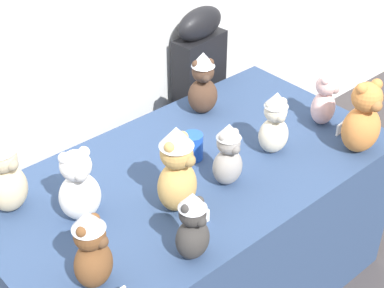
{
  "coord_description": "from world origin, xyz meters",
  "views": [
    {
      "loc": [
        -1.18,
        -1.09,
        2.09
      ],
      "look_at": [
        0.0,
        0.25,
        0.83
      ],
      "focal_mm": 54.8,
      "sensor_mm": 36.0,
      "label": 1
    }
  ],
  "objects_px": {
    "teddy_bear_chestnut": "(92,250)",
    "teddy_bear_cream": "(275,123)",
    "instrument_case": "(199,104)",
    "teddy_bear_ash": "(228,155)",
    "teddy_bear_blush": "(324,101)",
    "teddy_bear_charcoal": "(193,226)",
    "teddy_bear_cocoa": "(203,84)",
    "party_cup_blue": "(193,146)",
    "teddy_bear_ginger": "(363,119)",
    "teddy_bear_honey": "(177,170)",
    "display_table": "(192,237)",
    "teddy_bear_sand": "(5,173)",
    "teddy_bear_snow": "(79,187)"
  },
  "relations": [
    {
      "from": "teddy_bear_ash",
      "to": "teddy_bear_honey",
      "type": "relative_size",
      "value": 0.77
    },
    {
      "from": "display_table",
      "to": "teddy_bear_cocoa",
      "type": "distance_m",
      "value": 0.65
    },
    {
      "from": "teddy_bear_cocoa",
      "to": "teddy_bear_honey",
      "type": "xyz_separation_m",
      "value": [
        -0.5,
        -0.41,
        0.02
      ]
    },
    {
      "from": "instrument_case",
      "to": "teddy_bear_blush",
      "type": "bearing_deg",
      "value": -89.59
    },
    {
      "from": "teddy_bear_blush",
      "to": "instrument_case",
      "type": "bearing_deg",
      "value": 79.04
    },
    {
      "from": "instrument_case",
      "to": "teddy_bear_cocoa",
      "type": "distance_m",
      "value": 0.49
    },
    {
      "from": "teddy_bear_chestnut",
      "to": "teddy_bear_blush",
      "type": "relative_size",
      "value": 1.23
    },
    {
      "from": "teddy_bear_cocoa",
      "to": "teddy_bear_sand",
      "type": "bearing_deg",
      "value": -152.65
    },
    {
      "from": "teddy_bear_charcoal",
      "to": "teddy_bear_sand",
      "type": "bearing_deg",
      "value": 117.04
    },
    {
      "from": "teddy_bear_chestnut",
      "to": "party_cup_blue",
      "type": "bearing_deg",
      "value": 1.26
    },
    {
      "from": "display_table",
      "to": "teddy_bear_blush",
      "type": "bearing_deg",
      "value": -10.59
    },
    {
      "from": "instrument_case",
      "to": "teddy_bear_ash",
      "type": "distance_m",
      "value": 0.92
    },
    {
      "from": "display_table",
      "to": "teddy_bear_ginger",
      "type": "distance_m",
      "value": 0.84
    },
    {
      "from": "teddy_bear_blush",
      "to": "teddy_bear_ginger",
      "type": "bearing_deg",
      "value": -121.89
    },
    {
      "from": "teddy_bear_blush",
      "to": "party_cup_blue",
      "type": "xyz_separation_m",
      "value": [
        -0.59,
        0.17,
        -0.05
      ]
    },
    {
      "from": "teddy_bear_ginger",
      "to": "instrument_case",
      "type": "bearing_deg",
      "value": 106.55
    },
    {
      "from": "teddy_bear_sand",
      "to": "teddy_bear_blush",
      "type": "bearing_deg",
      "value": -35.93
    },
    {
      "from": "teddy_bear_ash",
      "to": "teddy_bear_honey",
      "type": "distance_m",
      "value": 0.23
    },
    {
      "from": "display_table",
      "to": "teddy_bear_sand",
      "type": "xyz_separation_m",
      "value": [
        -0.62,
        0.25,
        0.51
      ]
    },
    {
      "from": "teddy_bear_chestnut",
      "to": "teddy_bear_honey",
      "type": "distance_m",
      "value": 0.43
    },
    {
      "from": "teddy_bear_sand",
      "to": "teddy_bear_cream",
      "type": "relative_size",
      "value": 1.16
    },
    {
      "from": "teddy_bear_charcoal",
      "to": "teddy_bear_sand",
      "type": "height_order",
      "value": "teddy_bear_sand"
    },
    {
      "from": "teddy_bear_cream",
      "to": "party_cup_blue",
      "type": "relative_size",
      "value": 2.46
    },
    {
      "from": "teddy_bear_cream",
      "to": "teddy_bear_ginger",
      "type": "xyz_separation_m",
      "value": [
        0.26,
        -0.22,
        0.01
      ]
    },
    {
      "from": "teddy_bear_chestnut",
      "to": "teddy_bear_blush",
      "type": "height_order",
      "value": "teddy_bear_chestnut"
    },
    {
      "from": "teddy_bear_chestnut",
      "to": "teddy_bear_cream",
      "type": "bearing_deg",
      "value": -15.7
    },
    {
      "from": "display_table",
      "to": "teddy_bear_charcoal",
      "type": "relative_size",
      "value": 6.23
    },
    {
      "from": "teddy_bear_charcoal",
      "to": "teddy_bear_ash",
      "type": "bearing_deg",
      "value": 28.01
    },
    {
      "from": "teddy_bear_honey",
      "to": "teddy_bear_blush",
      "type": "height_order",
      "value": "teddy_bear_honey"
    },
    {
      "from": "teddy_bear_snow",
      "to": "teddy_bear_honey",
      "type": "xyz_separation_m",
      "value": [
        0.28,
        -0.18,
        0.03
      ]
    },
    {
      "from": "teddy_bear_ash",
      "to": "party_cup_blue",
      "type": "relative_size",
      "value": 2.36
    },
    {
      "from": "instrument_case",
      "to": "party_cup_blue",
      "type": "xyz_separation_m",
      "value": [
        -0.49,
        -0.51,
        0.24
      ]
    },
    {
      "from": "teddy_bear_cocoa",
      "to": "teddy_bear_blush",
      "type": "bearing_deg",
      "value": -25.68
    },
    {
      "from": "teddy_bear_cocoa",
      "to": "teddy_bear_ash",
      "type": "relative_size",
      "value": 1.12
    },
    {
      "from": "instrument_case",
      "to": "teddy_bear_ash",
      "type": "bearing_deg",
      "value": -132.45
    },
    {
      "from": "display_table",
      "to": "teddy_bear_cream",
      "type": "height_order",
      "value": "teddy_bear_cream"
    },
    {
      "from": "teddy_bear_ash",
      "to": "teddy_bear_snow",
      "type": "distance_m",
      "value": 0.54
    },
    {
      "from": "teddy_bear_chestnut",
      "to": "teddy_bear_honey",
      "type": "height_order",
      "value": "teddy_bear_honey"
    },
    {
      "from": "instrument_case",
      "to": "teddy_bear_blush",
      "type": "relative_size",
      "value": 4.5
    },
    {
      "from": "teddy_bear_chestnut",
      "to": "teddy_bear_charcoal",
      "type": "bearing_deg",
      "value": -42.94
    },
    {
      "from": "teddy_bear_snow",
      "to": "teddy_bear_ginger",
      "type": "bearing_deg",
      "value": -8.08
    },
    {
      "from": "instrument_case",
      "to": "teddy_bear_honey",
      "type": "distance_m",
      "value": 1.06
    },
    {
      "from": "teddy_bear_cocoa",
      "to": "teddy_bear_charcoal",
      "type": "height_order",
      "value": "teddy_bear_cocoa"
    },
    {
      "from": "teddy_bear_charcoal",
      "to": "teddy_bear_ginger",
      "type": "bearing_deg",
      "value": -1.72
    },
    {
      "from": "teddy_bear_charcoal",
      "to": "instrument_case",
      "type": "bearing_deg",
      "value": 45.37
    },
    {
      "from": "party_cup_blue",
      "to": "teddy_bear_charcoal",
      "type": "bearing_deg",
      "value": -131.56
    },
    {
      "from": "display_table",
      "to": "teddy_bear_blush",
      "type": "xyz_separation_m",
      "value": [
        0.64,
        -0.12,
        0.46
      ]
    },
    {
      "from": "teddy_bear_sand",
      "to": "teddy_bear_blush",
      "type": "distance_m",
      "value": 1.32
    },
    {
      "from": "instrument_case",
      "to": "teddy_bear_cocoa",
      "type": "relative_size",
      "value": 3.61
    },
    {
      "from": "teddy_bear_cream",
      "to": "teddy_bear_cocoa",
      "type": "bearing_deg",
      "value": 109.63
    }
  ]
}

